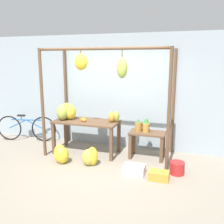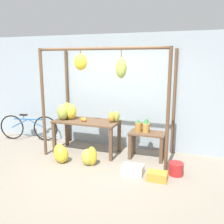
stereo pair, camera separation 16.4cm
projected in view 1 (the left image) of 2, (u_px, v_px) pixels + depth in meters
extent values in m
plane|color=gray|center=(94.00, 170.00, 5.05)|extent=(20.00, 20.00, 0.00)
cube|color=#99A8B2|center=(117.00, 92.00, 6.23)|extent=(8.00, 0.08, 2.80)
cylinder|color=brown|center=(42.00, 104.00, 5.58)|extent=(0.07, 0.07, 2.43)
cylinder|color=brown|center=(169.00, 112.00, 4.75)|extent=(0.07, 0.07, 2.43)
cylinder|color=brown|center=(66.00, 97.00, 6.60)|extent=(0.07, 0.07, 2.43)
cylinder|color=brown|center=(173.00, 102.00, 5.77)|extent=(0.07, 0.07, 2.43)
cylinder|color=brown|center=(100.00, 49.00, 4.92)|extent=(2.78, 0.06, 0.06)
cylinder|color=brown|center=(81.00, 52.00, 5.06)|extent=(0.02, 0.02, 0.06)
ellipsoid|color=yellow|center=(81.00, 62.00, 5.10)|extent=(0.27, 0.25, 0.33)
cylinder|color=brown|center=(122.00, 54.00, 4.80)|extent=(0.02, 0.02, 0.14)
ellipsoid|color=#9EB247|center=(122.00, 68.00, 4.86)|extent=(0.22, 0.19, 0.41)
cube|color=brown|center=(86.00, 122.00, 5.83)|extent=(1.52, 0.70, 0.04)
cube|color=brown|center=(54.00, 139.00, 5.85)|extent=(0.07, 0.07, 0.75)
cube|color=brown|center=(111.00, 145.00, 5.42)|extent=(0.07, 0.07, 0.75)
cube|color=brown|center=(66.00, 132.00, 6.40)|extent=(0.07, 0.07, 0.75)
cube|color=brown|center=(119.00, 137.00, 5.98)|extent=(0.07, 0.07, 0.75)
cube|color=brown|center=(147.00, 133.00, 5.55)|extent=(0.79, 0.46, 0.04)
cube|color=brown|center=(130.00, 147.00, 5.55)|extent=(0.07, 0.07, 0.57)
cube|color=brown|center=(161.00, 150.00, 5.35)|extent=(0.07, 0.07, 0.57)
cube|color=brown|center=(134.00, 142.00, 5.89)|extent=(0.07, 0.07, 0.57)
cube|color=brown|center=(163.00, 145.00, 5.68)|extent=(0.07, 0.07, 0.57)
ellipsoid|color=gold|center=(70.00, 112.00, 5.91)|extent=(0.33, 0.31, 0.36)
ellipsoid|color=yellow|center=(67.00, 111.00, 5.96)|extent=(0.32, 0.33, 0.40)
ellipsoid|color=#9EB247|center=(62.00, 112.00, 5.85)|extent=(0.39, 0.39, 0.37)
sphere|color=orange|center=(84.00, 120.00, 5.71)|extent=(0.08, 0.08, 0.08)
sphere|color=orange|center=(84.00, 119.00, 5.77)|extent=(0.08, 0.08, 0.08)
sphere|color=orange|center=(83.00, 120.00, 5.76)|extent=(0.09, 0.09, 0.09)
sphere|color=orange|center=(84.00, 120.00, 5.78)|extent=(0.08, 0.08, 0.08)
sphere|color=orange|center=(84.00, 120.00, 5.72)|extent=(0.08, 0.08, 0.08)
cylinder|color=olive|center=(145.00, 127.00, 5.62)|extent=(0.15, 0.15, 0.19)
cone|color=#337538|center=(146.00, 121.00, 5.59)|extent=(0.10, 0.10, 0.08)
cylinder|color=#A3702D|center=(145.00, 127.00, 5.64)|extent=(0.12, 0.12, 0.16)
cone|color=#428442|center=(145.00, 121.00, 5.61)|extent=(0.08, 0.08, 0.11)
cylinder|color=#B27F38|center=(147.00, 127.00, 5.68)|extent=(0.12, 0.12, 0.17)
cone|color=#337538|center=(147.00, 121.00, 5.65)|extent=(0.08, 0.08, 0.12)
cylinder|color=#A3702D|center=(138.00, 127.00, 5.60)|extent=(0.15, 0.15, 0.20)
cone|color=#337538|center=(138.00, 121.00, 5.57)|extent=(0.10, 0.10, 0.08)
cylinder|color=#B27F38|center=(146.00, 128.00, 5.53)|extent=(0.14, 0.14, 0.19)
cone|color=#428442|center=(146.00, 121.00, 5.49)|extent=(0.10, 0.10, 0.12)
ellipsoid|color=yellow|center=(63.00, 155.00, 5.34)|extent=(0.34, 0.36, 0.36)
ellipsoid|color=gold|center=(62.00, 155.00, 5.36)|extent=(0.28, 0.26, 0.34)
ellipsoid|color=gold|center=(60.00, 154.00, 5.35)|extent=(0.31, 0.29, 0.42)
ellipsoid|color=gold|center=(62.00, 155.00, 5.31)|extent=(0.26, 0.27, 0.38)
ellipsoid|color=yellow|center=(93.00, 156.00, 5.22)|extent=(0.26, 0.24, 0.41)
ellipsoid|color=gold|center=(89.00, 157.00, 5.24)|extent=(0.31, 0.28, 0.35)
cube|color=silver|center=(134.00, 169.00, 4.85)|extent=(0.41, 0.27, 0.18)
cylinder|color=#AD2323|center=(177.00, 168.00, 4.85)|extent=(0.29, 0.29, 0.24)
torus|color=black|center=(10.00, 128.00, 6.86)|extent=(0.68, 0.17, 0.68)
torus|color=black|center=(44.00, 129.00, 6.76)|extent=(0.68, 0.17, 0.68)
cylinder|color=#235B9E|center=(26.00, 120.00, 6.76)|extent=(0.82, 0.20, 0.03)
cylinder|color=#235B9E|center=(18.00, 124.00, 6.81)|extent=(0.50, 0.13, 0.27)
cylinder|color=#235B9E|center=(35.00, 124.00, 6.76)|extent=(0.50, 0.13, 0.27)
cylinder|color=#235B9E|center=(21.00, 118.00, 6.77)|extent=(0.02, 0.02, 0.10)
cube|color=black|center=(21.00, 115.00, 6.75)|extent=(0.21, 0.12, 0.04)
cylinder|color=#235B9E|center=(40.00, 118.00, 6.71)|extent=(0.02, 0.02, 0.10)
ellipsoid|color=#93A33D|center=(117.00, 117.00, 5.69)|extent=(0.15, 0.17, 0.25)
ellipsoid|color=gold|center=(112.00, 117.00, 5.67)|extent=(0.22, 0.23, 0.25)
ellipsoid|color=#93A33D|center=(112.00, 117.00, 5.68)|extent=(0.19, 0.17, 0.24)
ellipsoid|color=gold|center=(111.00, 118.00, 5.68)|extent=(0.15, 0.17, 0.21)
cube|color=orange|center=(159.00, 176.00, 4.62)|extent=(0.37, 0.24, 0.16)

